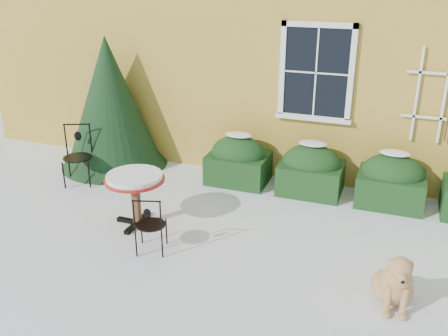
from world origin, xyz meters
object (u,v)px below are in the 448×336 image
at_px(evergreen_shrub, 111,115).
at_px(patio_chair_near, 150,224).
at_px(bistro_table, 135,183).
at_px(dog, 395,283).
at_px(patio_chair_far, 78,155).

xyz_separation_m(evergreen_shrub, patio_chair_near, (2.19, -2.62, -0.57)).
height_order(evergreen_shrub, patio_chair_near, evergreen_shrub).
relative_size(evergreen_shrub, patio_chair_near, 2.94).
bearing_deg(evergreen_shrub, bistro_table, -50.99).
height_order(bistro_table, dog, bistro_table).
bearing_deg(evergreen_shrub, patio_chair_far, -97.16).
bearing_deg(patio_chair_far, dog, -42.00).
bearing_deg(dog, patio_chair_near, 169.13).
relative_size(patio_chair_far, dog, 1.22).
relative_size(bistro_table, patio_chair_far, 0.84).
height_order(evergreen_shrub, patio_chair_far, evergreen_shrub).
distance_m(evergreen_shrub, patio_chair_near, 3.46).
bearing_deg(patio_chair_far, evergreen_shrub, 58.45).
xyz_separation_m(evergreen_shrub, bistro_table, (1.63, -2.01, -0.31)).
relative_size(evergreen_shrub, patio_chair_far, 2.37).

